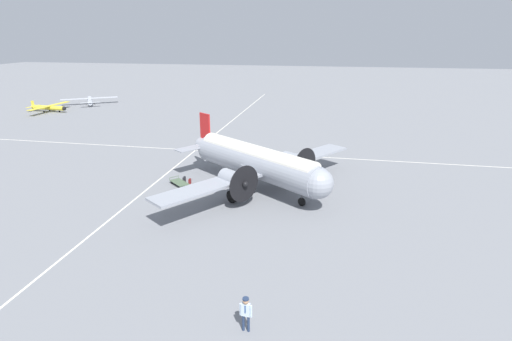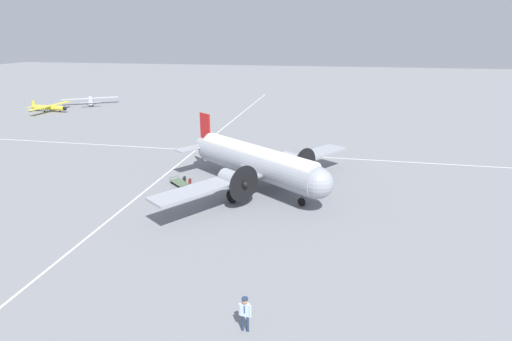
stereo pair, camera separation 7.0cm
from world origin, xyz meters
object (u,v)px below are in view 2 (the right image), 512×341
object	(u,v)px
crew_foreground	(245,310)
light_aircraft_distant	(90,100)
baggage_cart	(179,182)
light_aircraft_taxiing	(50,107)
airliner_main	(259,163)
suitcase_near_door	(190,181)
suitcase_upright_spare	(184,180)

from	to	relation	value
crew_foreground	light_aircraft_distant	distance (m)	73.20
baggage_cart	light_aircraft_taxiing	xyz separation A→B (m)	(-30.84, -37.27, 0.53)
airliner_main	light_aircraft_distant	bearing A→B (deg)	172.70
light_aircraft_distant	light_aircraft_taxiing	xyz separation A→B (m)	(8.96, -2.49, -0.04)
suitcase_near_door	light_aircraft_distant	distance (m)	52.97
airliner_main	crew_foreground	distance (m)	18.49
crew_foreground	suitcase_upright_spare	bearing A→B (deg)	-55.86
suitcase_near_door	suitcase_upright_spare	xyz separation A→B (m)	(-0.17, -0.62, 0.05)
baggage_cart	crew_foreground	bearing A→B (deg)	-18.62
airliner_main	baggage_cart	bearing A→B (deg)	-141.27
light_aircraft_distant	baggage_cart	bearing A→B (deg)	-172.33
suitcase_near_door	airliner_main	bearing A→B (deg)	88.56
baggage_cart	airliner_main	bearing A→B (deg)	44.28
airliner_main	light_aircraft_taxiing	distance (m)	54.24
suitcase_upright_spare	light_aircraft_taxiing	xyz separation A→B (m)	(-30.09, -37.48, 0.52)
suitcase_upright_spare	light_aircraft_distant	distance (m)	52.43
suitcase_upright_spare	baggage_cart	world-z (taller)	suitcase_upright_spare
light_aircraft_distant	suitcase_near_door	bearing A→B (deg)	-171.24
baggage_cart	light_aircraft_taxiing	bearing A→B (deg)	-178.45
airliner_main	suitcase_near_door	world-z (taller)	airliner_main
suitcase_upright_spare	baggage_cart	size ratio (longest dim) A/B	0.27
airliner_main	crew_foreground	world-z (taller)	airliner_main
crew_foreground	suitcase_near_door	size ratio (longest dim) A/B	3.63
airliner_main	light_aircraft_taxiing	xyz separation A→B (m)	(-30.43, -44.86, -1.76)
airliner_main	suitcase_upright_spare	bearing A→B (deg)	-147.04
suitcase_upright_spare	light_aircraft_distant	size ratio (longest dim) A/B	0.06
suitcase_near_door	light_aircraft_distant	xyz separation A→B (m)	(-39.22, -35.60, 0.61)
airliner_main	baggage_cart	xyz separation A→B (m)	(0.41, -7.59, -2.28)
light_aircraft_taxiing	crew_foreground	bearing A→B (deg)	-42.76
airliner_main	light_aircraft_taxiing	world-z (taller)	airliner_main
airliner_main	suitcase_upright_spare	distance (m)	7.73
suitcase_near_door	light_aircraft_distant	size ratio (longest dim) A/B	0.05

